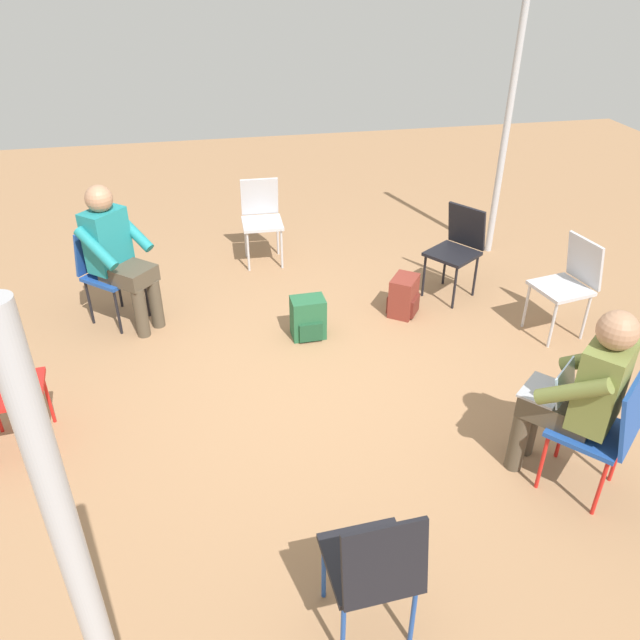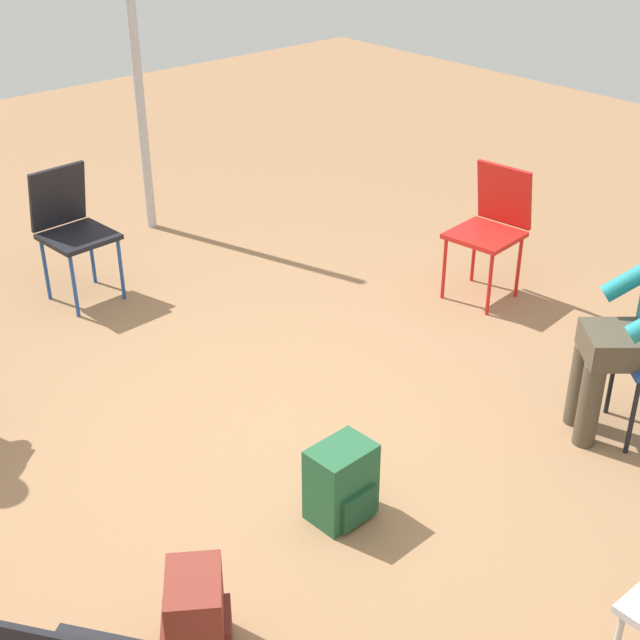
{
  "view_description": "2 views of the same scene",
  "coord_description": "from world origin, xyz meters",
  "px_view_note": "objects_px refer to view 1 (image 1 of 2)",
  "views": [
    {
      "loc": [
        -0.69,
        -3.78,
        2.89
      ],
      "look_at": [
        0.01,
        -0.19,
        0.65
      ],
      "focal_mm": 35.0,
      "sensor_mm": 36.0,
      "label": 1
    },
    {
      "loc": [
        2.16,
        2.85,
        2.66
      ],
      "look_at": [
        -0.04,
        0.38,
        0.84
      ],
      "focal_mm": 50.0,
      "sensor_mm": 36.0,
      "label": 2
    }
  ],
  "objects_px": {
    "chair_east": "(569,280)",
    "chair_southeast": "(604,428)",
    "person_with_laptop": "(581,389)",
    "backpack_by_empty_chair": "(403,298)",
    "chair_northeast": "(457,246)",
    "backpack_near_laptop_user": "(308,320)",
    "chair_north": "(261,215)",
    "chair_northwest": "(106,268)",
    "person_in_teal": "(117,251)",
    "chair_south": "(374,565)"
  },
  "relations": [
    {
      "from": "chair_east",
      "to": "chair_southeast",
      "type": "bearing_deg",
      "value": 145.24
    },
    {
      "from": "chair_east",
      "to": "person_with_laptop",
      "type": "relative_size",
      "value": 0.69
    },
    {
      "from": "backpack_by_empty_chair",
      "to": "chair_southeast",
      "type": "bearing_deg",
      "value": -78.34
    },
    {
      "from": "chair_northeast",
      "to": "backpack_near_laptop_user",
      "type": "relative_size",
      "value": 2.36
    },
    {
      "from": "chair_northeast",
      "to": "person_with_laptop",
      "type": "xyz_separation_m",
      "value": [
        -0.23,
        -2.4,
        0.2
      ]
    },
    {
      "from": "chair_north",
      "to": "backpack_by_empty_chair",
      "type": "height_order",
      "value": "chair_north"
    },
    {
      "from": "chair_northwest",
      "to": "chair_southeast",
      "type": "relative_size",
      "value": 1.0
    },
    {
      "from": "chair_east",
      "to": "chair_north",
      "type": "relative_size",
      "value": 1.0
    },
    {
      "from": "person_with_laptop",
      "to": "person_in_teal",
      "type": "relative_size",
      "value": 1.0
    },
    {
      "from": "chair_northeast",
      "to": "chair_south",
      "type": "bearing_deg",
      "value": 117.78
    },
    {
      "from": "chair_east",
      "to": "backpack_near_laptop_user",
      "type": "distance_m",
      "value": 2.19
    },
    {
      "from": "chair_southeast",
      "to": "backpack_near_laptop_user",
      "type": "height_order",
      "value": "chair_southeast"
    },
    {
      "from": "chair_northwest",
      "to": "person_with_laptop",
      "type": "bearing_deg",
      "value": 90.06
    },
    {
      "from": "chair_southeast",
      "to": "chair_north",
      "type": "height_order",
      "value": "same"
    },
    {
      "from": "backpack_near_laptop_user",
      "to": "backpack_by_empty_chair",
      "type": "height_order",
      "value": "same"
    },
    {
      "from": "chair_north",
      "to": "person_with_laptop",
      "type": "distance_m",
      "value": 3.78
    },
    {
      "from": "chair_east",
      "to": "person_with_laptop",
      "type": "bearing_deg",
      "value": 140.33
    },
    {
      "from": "chair_northwest",
      "to": "person_with_laptop",
      "type": "xyz_separation_m",
      "value": [
        2.9,
        -2.54,
        0.2
      ]
    },
    {
      "from": "chair_southeast",
      "to": "backpack_near_laptop_user",
      "type": "distance_m",
      "value": 2.48
    },
    {
      "from": "chair_south",
      "to": "chair_southeast",
      "type": "height_order",
      "value": "same"
    },
    {
      "from": "chair_northeast",
      "to": "chair_east",
      "type": "relative_size",
      "value": 1.0
    },
    {
      "from": "chair_north",
      "to": "backpack_near_laptop_user",
      "type": "bearing_deg",
      "value": 98.32
    },
    {
      "from": "chair_north",
      "to": "backpack_by_empty_chair",
      "type": "bearing_deg",
      "value": 130.11
    },
    {
      "from": "person_in_teal",
      "to": "backpack_by_empty_chair",
      "type": "distance_m",
      "value": 2.5
    },
    {
      "from": "chair_southeast",
      "to": "chair_south",
      "type": "bearing_deg",
      "value": 161.58
    },
    {
      "from": "backpack_near_laptop_user",
      "to": "chair_north",
      "type": "bearing_deg",
      "value": 97.35
    },
    {
      "from": "chair_north",
      "to": "chair_northwest",
      "type": "bearing_deg",
      "value": 34.06
    },
    {
      "from": "chair_southeast",
      "to": "backpack_near_laptop_user",
      "type": "relative_size",
      "value": 2.36
    },
    {
      "from": "person_in_teal",
      "to": "chair_east",
      "type": "bearing_deg",
      "value": 118.13
    },
    {
      "from": "chair_south",
      "to": "chair_northeast",
      "type": "bearing_deg",
      "value": 58.78
    },
    {
      "from": "chair_north",
      "to": "person_in_teal",
      "type": "xyz_separation_m",
      "value": [
        -1.31,
        -1.05,
        0.2
      ]
    },
    {
      "from": "chair_southeast",
      "to": "person_in_teal",
      "type": "distance_m",
      "value": 3.86
    },
    {
      "from": "person_in_teal",
      "to": "backpack_by_empty_chair",
      "type": "xyz_separation_m",
      "value": [
        2.42,
        -0.31,
        -0.54
      ]
    },
    {
      "from": "person_with_laptop",
      "to": "backpack_by_empty_chair",
      "type": "height_order",
      "value": "person_with_laptop"
    },
    {
      "from": "person_in_teal",
      "to": "backpack_by_empty_chair",
      "type": "relative_size",
      "value": 3.44
    },
    {
      "from": "chair_north",
      "to": "backpack_near_laptop_user",
      "type": "height_order",
      "value": "chair_north"
    },
    {
      "from": "chair_southeast",
      "to": "chair_north",
      "type": "xyz_separation_m",
      "value": [
        -1.57,
        3.61,
        0.0
      ]
    },
    {
      "from": "chair_southeast",
      "to": "chair_east",
      "type": "bearing_deg",
      "value": 24.73
    },
    {
      "from": "chair_south",
      "to": "chair_east",
      "type": "bearing_deg",
      "value": 41.88
    },
    {
      "from": "chair_east",
      "to": "person_in_teal",
      "type": "height_order",
      "value": "person_in_teal"
    },
    {
      "from": "person_with_laptop",
      "to": "backpack_near_laptop_user",
      "type": "bearing_deg",
      "value": 82.21
    },
    {
      "from": "person_in_teal",
      "to": "person_with_laptop",
      "type": "bearing_deg",
      "value": 90.07
    },
    {
      "from": "person_with_laptop",
      "to": "backpack_near_laptop_user",
      "type": "xyz_separation_m",
      "value": [
        -1.26,
        1.92,
        -0.53
      ]
    },
    {
      "from": "chair_southeast",
      "to": "chair_northwest",
      "type": "bearing_deg",
      "value": 97.31
    },
    {
      "from": "chair_east",
      "to": "chair_southeast",
      "type": "height_order",
      "value": "same"
    },
    {
      "from": "chair_northeast",
      "to": "chair_northwest",
      "type": "relative_size",
      "value": 1.0
    },
    {
      "from": "chair_south",
      "to": "chair_east",
      "type": "distance_m",
      "value": 3.29
    },
    {
      "from": "chair_south",
      "to": "chair_north",
      "type": "xyz_separation_m",
      "value": [
        -0.03,
        4.25,
        0.0
      ]
    },
    {
      "from": "chair_northeast",
      "to": "chair_north",
      "type": "height_order",
      "value": "same"
    },
    {
      "from": "chair_north",
      "to": "backpack_by_empty_chair",
      "type": "xyz_separation_m",
      "value": [
        1.11,
        -1.36,
        -0.34
      ]
    }
  ]
}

